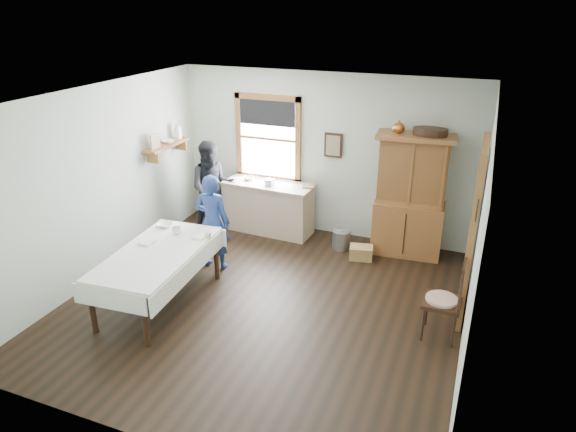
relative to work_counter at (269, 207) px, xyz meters
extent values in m
cube|color=black|center=(0.86, -2.14, -0.43)|extent=(5.00, 5.00, 0.01)
cube|color=white|center=(0.86, -2.14, 2.26)|extent=(5.00, 5.00, 0.01)
cube|color=beige|center=(0.86, 0.36, 0.91)|extent=(5.00, 0.01, 2.70)
cube|color=beige|center=(0.86, -4.64, 0.91)|extent=(5.00, 0.01, 2.70)
cube|color=beige|center=(-1.64, -2.14, 0.91)|extent=(0.01, 5.00, 2.70)
cube|color=beige|center=(3.36, -2.14, 0.91)|extent=(0.01, 5.00, 2.70)
cube|color=white|center=(-0.14, 0.35, 1.11)|extent=(1.00, 0.02, 1.30)
cube|color=#9A592F|center=(-0.14, 0.32, 1.81)|extent=(1.18, 0.06, 0.09)
cube|color=#9A592F|center=(-0.14, 0.32, 0.42)|extent=(1.18, 0.06, 0.09)
cube|color=#9A592F|center=(-0.69, 0.32, 1.11)|extent=(0.09, 0.06, 1.48)
cube|color=#9A592F|center=(0.40, 0.32, 1.11)|extent=(0.09, 0.06, 1.48)
cube|color=black|center=(-0.14, 0.30, 1.55)|extent=(0.98, 0.03, 0.41)
cube|color=#4A4335|center=(3.33, -1.29, 0.61)|extent=(0.03, 0.90, 2.10)
cube|color=#9A592F|center=(3.30, -1.80, 0.61)|extent=(0.08, 0.12, 2.10)
cube|color=#9A592F|center=(3.30, -0.78, 0.61)|extent=(0.08, 0.12, 2.10)
cube|color=#9A592F|center=(3.30, -1.29, 1.72)|extent=(0.08, 1.14, 0.12)
cube|color=#9A592F|center=(-1.51, -0.64, 1.11)|extent=(0.24, 1.00, 0.04)
cube|color=#9A592F|center=(-1.51, -1.04, 1.01)|extent=(0.22, 0.03, 0.18)
cube|color=#9A592F|center=(-1.51, -0.24, 1.01)|extent=(0.22, 0.03, 0.18)
cube|color=tan|center=(-1.51, -0.94, 1.24)|extent=(0.03, 0.22, 0.24)
cylinder|color=white|center=(-1.51, -0.29, 1.24)|extent=(0.12, 0.12, 0.22)
cube|color=#311D11|center=(1.01, 0.32, 1.11)|extent=(0.30, 0.04, 0.40)
torus|color=black|center=(3.31, -1.84, 1.28)|extent=(0.01, 0.27, 0.27)
cube|color=tan|center=(0.00, 0.00, 0.00)|extent=(1.56, 0.66, 0.88)
cube|color=#9A592F|center=(2.34, 0.02, 0.52)|extent=(1.16, 0.62, 1.92)
cube|color=white|center=(-0.42, -2.63, -0.06)|extent=(1.13, 1.97, 0.76)
cube|color=#311D11|center=(3.09, -2.02, 0.07)|extent=(0.48, 0.48, 1.02)
cube|color=gray|center=(1.35, -0.19, -0.28)|extent=(0.37, 0.37, 0.31)
cube|color=tan|center=(1.74, -0.43, -0.33)|extent=(0.39, 0.31, 0.21)
imported|color=navy|center=(-0.26, -1.47, 0.24)|extent=(0.51, 0.36, 1.35)
imported|color=black|center=(-0.88, -0.35, 0.30)|extent=(0.91, 0.85, 1.48)
imported|color=white|center=(-0.47, -2.08, 0.38)|extent=(0.14, 0.14, 0.10)
imported|color=white|center=(0.00, -2.05, 0.37)|extent=(0.09, 0.09, 0.09)
imported|color=white|center=(-0.76, -1.93, 0.36)|extent=(0.26, 0.26, 0.06)
imported|color=#7F7255|center=(0.57, 0.09, 0.45)|extent=(0.23, 0.27, 0.02)
imported|color=white|center=(-0.39, 0.04, 0.47)|extent=(0.24, 0.24, 0.06)
imported|color=white|center=(-1.51, -0.59, 1.16)|extent=(0.22, 0.22, 0.05)
camera|label=1|loc=(3.28, -7.45, 3.31)|focal=32.00mm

